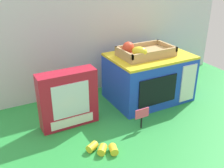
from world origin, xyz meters
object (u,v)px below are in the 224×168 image
(cookie_set_box, at_px, (68,99))
(loose_toy_apple, at_px, (190,82))
(food_groups_crate, at_px, (143,52))
(loose_toy_banana, at_px, (103,149))
(price_sign, at_px, (142,115))
(toy_microwave, at_px, (149,77))

(cookie_set_box, relative_size, loose_toy_apple, 3.73)
(loose_toy_apple, bearing_deg, cookie_set_box, -177.14)
(food_groups_crate, bearing_deg, cookie_set_box, -173.99)
(loose_toy_banana, bearing_deg, price_sign, 16.44)
(loose_toy_apple, bearing_deg, toy_microwave, 178.56)
(price_sign, bearing_deg, food_groups_crate, 57.00)
(toy_microwave, distance_m, food_groups_crate, 0.16)
(cookie_set_box, relative_size, price_sign, 2.62)
(cookie_set_box, distance_m, loose_toy_banana, 0.28)
(food_groups_crate, height_order, loose_toy_banana, food_groups_crate)
(loose_toy_banana, bearing_deg, loose_toy_apple, 21.87)
(food_groups_crate, bearing_deg, toy_microwave, 1.58)
(toy_microwave, bearing_deg, loose_toy_banana, -144.94)
(loose_toy_banana, bearing_deg, toy_microwave, 35.06)
(loose_toy_banana, bearing_deg, food_groups_crate, 38.10)
(food_groups_crate, xyz_separation_m, loose_toy_banana, (-0.38, -0.30, -0.26))
(toy_microwave, height_order, loose_toy_apple, toy_microwave)
(price_sign, height_order, loose_toy_banana, price_sign)
(price_sign, bearing_deg, toy_microwave, 49.75)
(loose_toy_apple, bearing_deg, loose_toy_banana, -158.13)
(toy_microwave, bearing_deg, loose_toy_apple, -1.44)
(food_groups_crate, bearing_deg, loose_toy_apple, -1.04)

